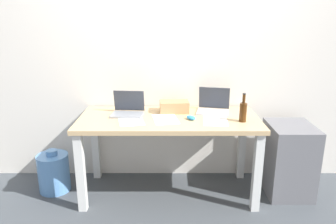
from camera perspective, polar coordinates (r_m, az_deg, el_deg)
ground_plane at (r=3.24m, az=0.00°, el=-13.78°), size 8.00×8.00×0.00m
back_wall at (r=3.22m, az=-0.02°, el=10.64°), size 5.20×0.08×2.60m
desk at (r=2.96m, az=0.00°, el=-2.91°), size 1.62×0.72×0.75m
laptop_left at (r=3.01m, az=-7.20°, el=0.41°), size 0.30×0.24×0.21m
laptop_right at (r=3.10m, az=7.80°, el=0.88°), size 0.33×0.28×0.23m
beer_bottle at (r=2.86m, az=12.89°, el=0.15°), size 0.06×0.06×0.25m
computer_mouse at (r=2.87m, az=3.90°, el=-1.00°), size 0.11×0.12×0.03m
cardboard_box at (r=3.07m, az=0.95°, el=0.96°), size 0.28×0.19×0.10m
paper_sheet_front_right at (r=2.86m, az=8.15°, el=-1.50°), size 0.24×0.32×0.00m
paper_sheet_center at (r=2.87m, az=-0.60°, el=-1.28°), size 0.26×0.33×0.00m
paper_sheet_front_left at (r=2.85m, az=-6.67°, el=-1.49°), size 0.27×0.33×0.00m
water_cooler_jug at (r=3.36m, az=-19.54°, el=-9.96°), size 0.30×0.30×0.42m
filing_cabinet at (r=3.29m, az=20.22°, el=-7.77°), size 0.40×0.48×0.67m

